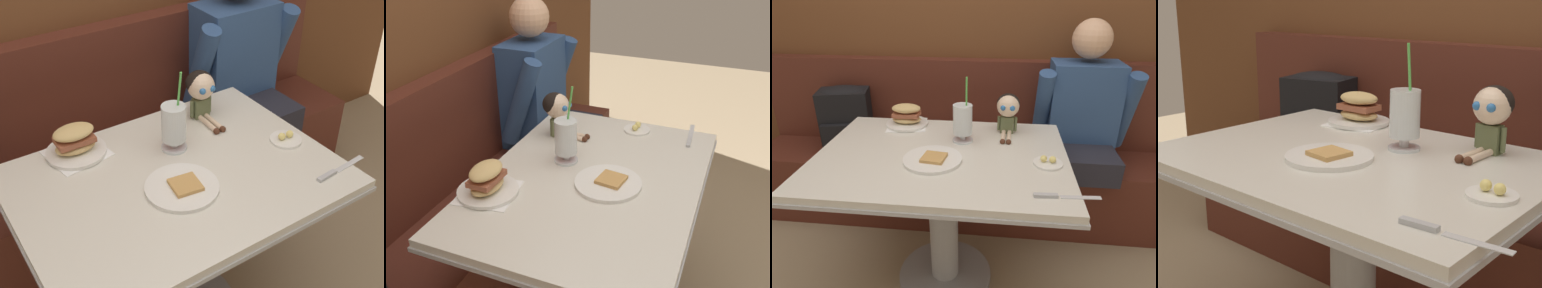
# 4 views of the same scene
# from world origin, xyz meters

# --- Properties ---
(wood_panel_wall) EXTENTS (4.40, 0.08, 2.40)m
(wood_panel_wall) POSITION_xyz_m (0.00, 1.05, 1.20)
(wood_panel_wall) COLOR brown
(wood_panel_wall) RESTS_ON ground
(booth_bench) EXTENTS (2.60, 0.48, 1.00)m
(booth_bench) POSITION_xyz_m (0.00, 0.81, 0.33)
(booth_bench) COLOR #512319
(booth_bench) RESTS_ON ground
(diner_table) EXTENTS (1.11, 0.81, 0.74)m
(diner_table) POSITION_xyz_m (0.00, 0.18, 0.54)
(diner_table) COLOR silver
(diner_table) RESTS_ON ground
(toast_plate) EXTENTS (0.25, 0.25, 0.03)m
(toast_plate) POSITION_xyz_m (-0.02, 0.11, 0.75)
(toast_plate) COLOR white
(toast_plate) RESTS_ON diner_table
(milkshake_glass) EXTENTS (0.10, 0.10, 0.32)m
(milkshake_glass) POSITION_xyz_m (0.08, 0.32, 0.84)
(milkshake_glass) COLOR silver
(milkshake_glass) RESTS_ON diner_table
(sandwich_plate) EXTENTS (0.23, 0.23, 0.12)m
(sandwich_plate) POSITION_xyz_m (-0.24, 0.49, 0.79)
(sandwich_plate) COLOR white
(sandwich_plate) RESTS_ON diner_table
(butter_saucer) EXTENTS (0.12, 0.12, 0.04)m
(butter_saucer) POSITION_xyz_m (0.46, 0.13, 0.75)
(butter_saucer) COLOR white
(butter_saucer) RESTS_ON diner_table
(butter_knife) EXTENTS (0.24, 0.03, 0.01)m
(butter_knife) POSITION_xyz_m (0.45, -0.11, 0.74)
(butter_knife) COLOR silver
(butter_knife) RESTS_ON diner_table
(seated_doll) EXTENTS (0.12, 0.22, 0.20)m
(seated_doll) POSITION_xyz_m (0.29, 0.45, 0.87)
(seated_doll) COLOR #5B6642
(seated_doll) RESTS_ON diner_table
(backpack) EXTENTS (0.34, 0.30, 0.41)m
(backpack) POSITION_xyz_m (-0.72, 0.78, 0.66)
(backpack) COLOR black
(backpack) RESTS_ON booth_bench
(diner_patron) EXTENTS (0.55, 0.48, 0.81)m
(diner_patron) POSITION_xyz_m (0.72, 0.76, 0.74)
(diner_patron) COLOR #2D4C7F
(diner_patron) RESTS_ON booth_bench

